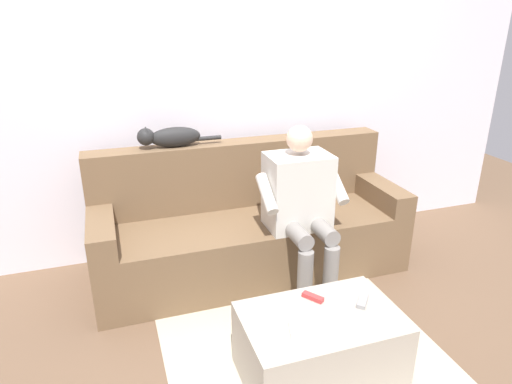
{
  "coord_description": "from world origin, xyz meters",
  "views": [
    {
      "loc": [
        0.92,
        2.74,
        1.82
      ],
      "look_at": [
        0.0,
        -0.0,
        0.67
      ],
      "focal_mm": 32.04,
      "sensor_mm": 36.0,
      "label": 1
    }
  ],
  "objects": [
    {
      "name": "cat_on_backrest",
      "position": [
        0.51,
        -0.38,
        1.01
      ],
      "size": [
        0.59,
        0.12,
        0.15
      ],
      "color": "black",
      "rests_on": "couch"
    },
    {
      "name": "remote_gray",
      "position": [
        -0.26,
        1.0,
        0.4
      ],
      "size": [
        0.12,
        0.13,
        0.02
      ],
      "primitive_type": "cube",
      "rotation": [
        0.0,
        0.0,
        4.01
      ],
      "color": "gray",
      "rests_on": "coffee_table"
    },
    {
      "name": "coffee_table",
      "position": [
        0.0,
        1.03,
        0.19
      ],
      "size": [
        0.8,
        0.52,
        0.39
      ],
      "color": "#A89E8E",
      "rests_on": "ground"
    },
    {
      "name": "floor_rug",
      "position": [
        0.0,
        0.88,
        0.0
      ],
      "size": [
        1.54,
        1.53,
        0.01
      ],
      "primitive_type": "cube",
      "color": "#B7AD93",
      "rests_on": "ground"
    },
    {
      "name": "couch",
      "position": [
        0.0,
        -0.15,
        0.33
      ],
      "size": [
        2.22,
        0.76,
        0.93
      ],
      "color": "brown",
      "rests_on": "ground"
    },
    {
      "name": "ground_plane",
      "position": [
        0.0,
        0.6,
        0.0
      ],
      "size": [
        8.0,
        8.0,
        0.0
      ],
      "primitive_type": "plane",
      "color": "brown"
    },
    {
      "name": "remote_white",
      "position": [
        0.18,
        1.09,
        0.4
      ],
      "size": [
        0.08,
        0.15,
        0.02
      ],
      "primitive_type": "cube",
      "rotation": [
        0.0,
        0.0,
        4.43
      ],
      "color": "white",
      "rests_on": "coffee_table"
    },
    {
      "name": "person_solo_seated",
      "position": [
        -0.25,
        0.19,
        0.65
      ],
      "size": [
        0.57,
        0.56,
        1.15
      ],
      "color": "beige",
      "rests_on": "ground"
    },
    {
      "name": "back_wall",
      "position": [
        0.0,
        -0.65,
        1.34
      ],
      "size": [
        5.14,
        0.06,
        2.67
      ],
      "primitive_type": "cube",
      "color": "silver",
      "rests_on": "ground"
    },
    {
      "name": "remote_red",
      "position": [
        -0.02,
        0.89,
        0.4
      ],
      "size": [
        0.1,
        0.12,
        0.02
      ],
      "primitive_type": "cube",
      "rotation": [
        0.0,
        0.0,
        5.32
      ],
      "color": "#B73333",
      "rests_on": "coffee_table"
    }
  ]
}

